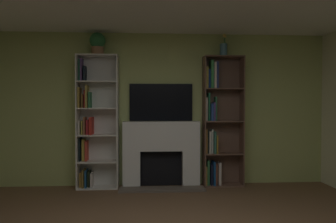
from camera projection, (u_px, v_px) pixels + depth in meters
The scene contains 7 objects.
wall_back_accent at pixel (161, 109), 5.63m from camera, with size 5.82×0.06×2.59m, color #B0BB6B.
fireplace at pixel (161, 152), 5.50m from camera, with size 1.38×0.53×1.09m.
tv at pixel (161, 102), 5.57m from camera, with size 1.07×0.06×0.63m, color black.
bookshelf_left at pixel (94, 124), 5.43m from camera, with size 0.67×0.31×2.19m.
bookshelf_right at pixel (217, 123), 5.57m from camera, with size 0.67×0.29×2.19m.
potted_plant at pixel (98, 43), 5.36m from camera, with size 0.26×0.26×0.37m.
vase_with_flowers at pixel (224, 49), 5.50m from camera, with size 0.12×0.12×0.38m.
Camera 1 is at (-0.25, -2.51, 1.39)m, focal length 34.96 mm.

